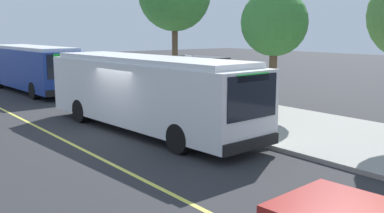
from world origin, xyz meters
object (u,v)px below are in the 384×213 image
transit_bus_main (146,91)px  waiting_bench (203,95)px  transit_bus_second (32,67)px  route_sign_post (189,78)px  pedestrian_commuter (207,92)px

transit_bus_main → waiting_bench: (-2.90, 5.21, -0.98)m
waiting_bench → transit_bus_second: bearing=-156.5°
waiting_bench → route_sign_post: 4.13m
transit_bus_second → waiting_bench: size_ratio=6.63×
route_sign_post → pedestrian_commuter: 1.90m
waiting_bench → pedestrian_commuter: pedestrian_commuter is taller
waiting_bench → route_sign_post: bearing=-47.8°
transit_bus_main → transit_bus_second: bearing=179.0°
transit_bus_second → waiting_bench: bearing=23.5°
transit_bus_main → pedestrian_commuter: size_ratio=6.62×
route_sign_post → transit_bus_second: bearing=-171.7°
transit_bus_main → pedestrian_commuter: (-0.91, 3.89, -0.50)m
transit_bus_second → waiting_bench: 12.49m
transit_bus_main → waiting_bench: transit_bus_main is taller
waiting_bench → route_sign_post: route_sign_post is taller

